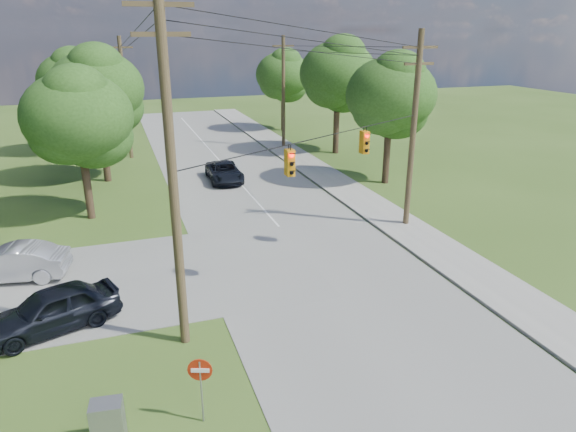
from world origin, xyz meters
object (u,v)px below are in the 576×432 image
object	(u,v)px
pole_sw	(172,171)
pole_ne	(413,129)
pole_north_w	(125,97)
do_not_enter_sign	(200,376)
car_cross_dark	(52,309)
car_cross_silver	(11,263)
car_main_north	(224,172)
control_cabinet	(109,426)
pole_north_e	(283,91)

from	to	relation	value
pole_sw	pole_ne	xyz separation A→B (m)	(13.50, 7.60, -0.76)
pole_north_w	do_not_enter_sign	size ratio (longest dim) A/B	4.83
car_cross_dark	car_cross_silver	xyz separation A→B (m)	(-2.05, 4.92, -0.03)
pole_ne	car_cross_silver	size ratio (longest dim) A/B	2.22
pole_sw	pole_north_w	world-z (taller)	pole_sw
pole_ne	car_main_north	distance (m)	15.19
do_not_enter_sign	car_cross_dark	bearing A→B (deg)	143.66
pole_north_w	car_cross_silver	size ratio (longest dim) A/B	2.11
do_not_enter_sign	pole_sw	bearing A→B (deg)	108.49
car_cross_dark	do_not_enter_sign	distance (m)	7.83
control_cabinet	do_not_enter_sign	bearing A→B (deg)	11.92
car_cross_dark	car_cross_silver	world-z (taller)	car_cross_dark
car_cross_dark	control_cabinet	xyz separation A→B (m)	(1.88, -6.70, -0.11)
pole_north_w	car_cross_silver	distance (m)	23.59
pole_north_w	control_cabinet	xyz separation A→B (m)	(-2.17, -34.00, -4.40)
car_cross_silver	control_cabinet	world-z (taller)	car_cross_silver
pole_north_e	car_main_north	size ratio (longest dim) A/B	2.05
pole_north_w	car_cross_silver	world-z (taller)	pole_north_w
pole_north_e	do_not_enter_sign	world-z (taller)	pole_north_e
car_main_north	control_cabinet	bearing A→B (deg)	-107.01
pole_ne	control_cabinet	world-z (taller)	pole_ne
pole_sw	control_cabinet	distance (m)	7.49
pole_north_e	do_not_enter_sign	xyz separation A→B (m)	(-13.59, -33.78, -3.60)
control_cabinet	do_not_enter_sign	size ratio (longest dim) A/B	0.71
pole_north_e	car_cross_dark	size ratio (longest dim) A/B	2.10
do_not_enter_sign	pole_north_w	bearing A→B (deg)	110.28
pole_sw	do_not_enter_sign	size ratio (longest dim) A/B	5.80
pole_ne	pole_north_e	bearing A→B (deg)	90.00
car_cross_dark	pole_ne	bearing A→B (deg)	86.42
car_cross_dark	pole_north_w	bearing A→B (deg)	151.53
car_cross_dark	car_cross_silver	size ratio (longest dim) A/B	1.00
car_main_north	control_cabinet	world-z (taller)	control_cabinet
pole_sw	do_not_enter_sign	xyz separation A→B (m)	(-0.09, -4.18, -4.70)
pole_north_e	do_not_enter_sign	size ratio (longest dim) A/B	4.83
pole_ne	car_cross_dark	xyz separation A→B (m)	(-17.95, -5.30, -4.63)
pole_ne	pole_sw	bearing A→B (deg)	-150.62
car_main_north	pole_north_e	bearing A→B (deg)	53.48
car_cross_dark	control_cabinet	world-z (taller)	car_cross_dark
pole_ne	control_cabinet	xyz separation A→B (m)	(-16.07, -12.00, -4.73)
do_not_enter_sign	car_cross_silver	bearing A→B (deg)	139.08
car_cross_dark	car_cross_silver	distance (m)	5.33
pole_ne	pole_north_w	world-z (taller)	pole_ne
pole_sw	pole_north_e	distance (m)	32.55
pole_ne	control_cabinet	distance (m)	20.61
pole_ne	car_main_north	bearing A→B (deg)	122.83
pole_sw	car_cross_silver	bearing A→B (deg)	131.96
car_cross_silver	car_main_north	size ratio (longest dim) A/B	0.97
pole_north_w	car_main_north	bearing A→B (deg)	-58.39
pole_sw	car_cross_silver	xyz separation A→B (m)	(-6.49, 7.22, -5.42)
pole_north_e	car_main_north	bearing A→B (deg)	-128.38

